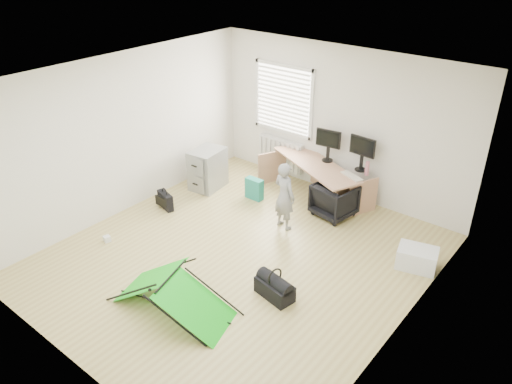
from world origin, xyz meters
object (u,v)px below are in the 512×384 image
Objects in this scene: kite at (172,292)px; laptop_bag at (166,201)px; monitor_left at (328,150)px; monitor_right at (362,158)px; desk at (315,180)px; duffel_bag at (275,289)px; storage_crate at (417,258)px; office_chair at (335,200)px; person at (284,196)px; filing_cabinet at (208,169)px; thermos at (367,168)px.

kite is 4.22× the size of laptop_bag.
monitor_left is 0.96× the size of monitor_right.
laptop_bag is (-2.04, 1.71, -0.11)m from kite.
monitor_right is (0.75, 0.26, 0.56)m from desk.
desk is 2.92m from duffel_bag.
storage_crate is (2.11, 2.83, -0.10)m from kite.
office_chair is at bearing -55.22° from monitor_left.
person reaches higher than office_chair.
desk is at bearing -119.74° from monitor_left.
monitor_left is at bearing 92.01° from desk.
person reaches higher than duffel_bag.
desk is at bearing 19.88° from filing_cabinet.
monitor_right is 3.49m from laptop_bag.
kite is (-0.53, -3.96, -0.64)m from monitor_right.
monitor_left is (0.09, 0.23, 0.56)m from desk.
monitor_left reaches higher than office_chair.
desk is 1.04m from thermos.
person is at bearing -108.03° from monitor_right.
thermos is 1.86m from storage_crate.
filing_cabinet is at bearing -179.12° from storage_crate.
duffel_bag is at bearing -86.06° from thermos.
storage_crate is (2.33, -0.87, -0.18)m from desk.
thermos is (0.17, -0.11, -0.10)m from monitor_right.
office_chair reaches higher than laptop_bag.
person is at bearing 132.74° from duffel_bag.
filing_cabinet is at bearing -155.96° from monitor_left.
office_chair is at bearing -98.36° from monitor_right.
laptop_bag is at bearing 177.19° from duffel_bag.
filing_cabinet reaches higher than storage_crate.
office_chair is 2.95m from laptop_bag.
monitor_left is at bearing 75.74° from kite.
monitor_right is 0.23m from thermos.
storage_crate is (1.71, -0.53, -0.14)m from office_chair.
desk is 2.58× the size of filing_cabinet.
storage_crate is at bearing 30.98° from laptop_bag.
laptop_bag is at bearing 43.99° from office_chair.
desk is at bearing -156.94° from monitor_right.
person is at bearing 75.05° from kite.
storage_crate is 2.19m from duffel_bag.
storage_crate is 4.30m from laptop_bag.
monitor_left is 0.71× the size of office_chair.
storage_crate is (1.41, -1.02, -0.64)m from thermos.
person is 1.84m from duffel_bag.
thermos is 0.38× the size of office_chair.
filing_cabinet is 1.67× the size of monitor_left.
monitor_left reaches higher than duffel_bag.
storage_crate reaches higher than laptop_bag.
person reaches higher than laptop_bag.
monitor_left is 2.60m from storage_crate.
desk is 7.90× the size of thermos.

